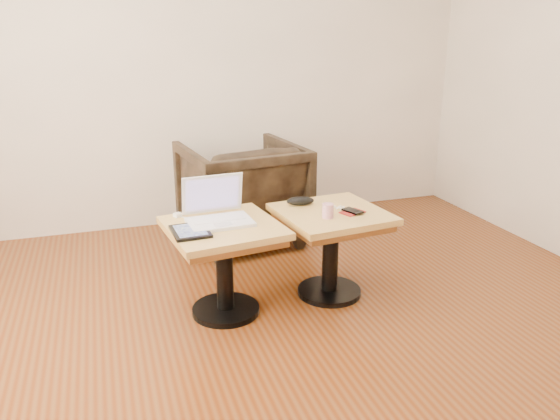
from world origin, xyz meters
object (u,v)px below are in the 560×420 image
object	(u,v)px
side_table_right	(331,232)
armchair	(242,193)
side_table_left	(224,247)
laptop	(217,213)
striped_cup	(328,211)

from	to	relation	value
side_table_right	armchair	distance (m)	1.09
side_table_right	side_table_left	bearing A→B (deg)	176.18
laptop	armchair	world-z (taller)	laptop
side_table_right	striped_cup	xyz separation A→B (m)	(-0.07, -0.10, 0.18)
side_table_left	striped_cup	distance (m)	0.63
striped_cup	armchair	size ratio (longest dim) A/B	0.10
side_table_left	laptop	distance (m)	0.20
side_table_left	side_table_right	xyz separation A→B (m)	(0.67, 0.03, 0.00)
side_table_left	side_table_right	bearing A→B (deg)	-5.19
side_table_right	striped_cup	size ratio (longest dim) A/B	7.87
side_table_left	striped_cup	world-z (taller)	striped_cup
side_table_left	laptop	size ratio (longest dim) A/B	1.83
side_table_left	side_table_right	size ratio (longest dim) A/B	1.02
laptop	striped_cup	distance (m)	0.63
striped_cup	armchair	bearing A→B (deg)	100.34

